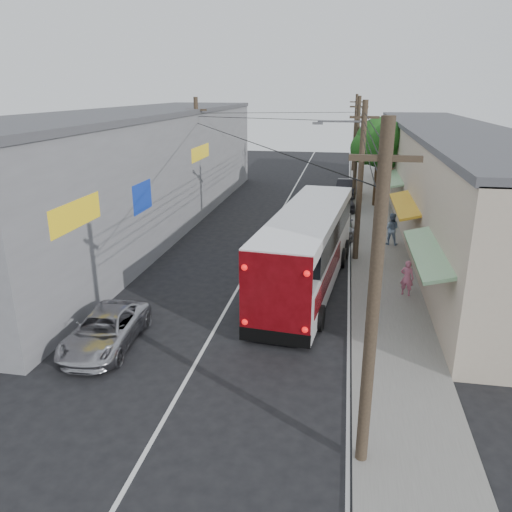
{
  "coord_description": "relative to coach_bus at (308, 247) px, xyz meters",
  "views": [
    {
      "loc": [
        4.45,
        -12.05,
        8.47
      ],
      "look_at": [
        1.08,
        6.75,
        2.06
      ],
      "focal_mm": 35.0,
      "sensor_mm": 36.0,
      "label": 1
    }
  ],
  "objects": [
    {
      "name": "coach_bus",
      "position": [
        0.0,
        0.0,
        0.0
      ],
      "size": [
        3.76,
        12.28,
        3.48
      ],
      "rotation": [
        0.0,
        0.0,
        -0.1
      ],
      "color": "white",
      "rests_on": "ground"
    },
    {
      "name": "jeepney",
      "position": [
        -6.37,
        -6.89,
        -1.19
      ],
      "size": [
        2.27,
        4.5,
        1.22
      ],
      "primitive_type": "imported",
      "rotation": [
        0.0,
        0.0,
        0.06
      ],
      "color": "#B0AFB6",
      "rests_on": "ground"
    },
    {
      "name": "utility_poles",
      "position": [
        0.12,
        11.23,
        2.32
      ],
      "size": [
        11.8,
        45.28,
        8.0
      ],
      "color": "#473828",
      "rests_on": "ground"
    },
    {
      "name": "building_right",
      "position": [
        7.98,
        12.9,
        1.35
      ],
      "size": [
        7.09,
        40.0,
        6.25
      ],
      "color": "#C2B29A",
      "rests_on": "ground"
    },
    {
      "name": "sidewalk",
      "position": [
        3.49,
        10.9,
        -1.74
      ],
      "size": [
        3.0,
        80.0,
        0.12
      ],
      "primitive_type": "cube",
      "color": "slate",
      "rests_on": "ground"
    },
    {
      "name": "building_left",
      "position": [
        -11.51,
        8.9,
        1.85
      ],
      "size": [
        7.2,
        36.0,
        7.25
      ],
      "color": "gray",
      "rests_on": "ground"
    },
    {
      "name": "pedestrian_near",
      "position": [
        4.26,
        -0.65,
        -0.91
      ],
      "size": [
        0.66,
        0.56,
        1.55
      ],
      "primitive_type": "imported",
      "rotation": [
        0.0,
        0.0,
        2.75
      ],
      "color": "#D16F90",
      "rests_on": "sidewalk"
    },
    {
      "name": "street_tree",
      "position": [
        3.86,
        16.92,
        2.87
      ],
      "size": [
        4.4,
        4.0,
        6.6
      ],
      "color": "#3F2B19",
      "rests_on": "ground"
    },
    {
      "name": "pedestrian_far",
      "position": [
        4.15,
        6.78,
        -0.78
      ],
      "size": [
        0.97,
        0.81,
        1.8
      ],
      "primitive_type": "imported",
      "rotation": [
        0.0,
        0.0,
        2.98
      ],
      "color": "#859FC2",
      "rests_on": "sidewalk"
    },
    {
      "name": "ground",
      "position": [
        -3.01,
        -9.1,
        -1.8
      ],
      "size": [
        120.0,
        120.0,
        0.0
      ],
      "primitive_type": "plane",
      "color": "black",
      "rests_on": "ground"
    },
    {
      "name": "parked_suv",
      "position": [
        1.03,
        8.9,
        -1.07
      ],
      "size": [
        2.33,
        5.17,
        1.47
      ],
      "primitive_type": "imported",
      "rotation": [
        0.0,
        0.0,
        0.05
      ],
      "color": "gray",
      "rests_on": "ground"
    },
    {
      "name": "parked_car_far",
      "position": [
        1.59,
        19.97,
        -1.08
      ],
      "size": [
        1.89,
        4.48,
        1.44
      ],
      "primitive_type": "imported",
      "rotation": [
        0.0,
        0.0,
        -0.08
      ],
      "color": "black",
      "rests_on": "ground"
    },
    {
      "name": "parked_car_mid",
      "position": [
        1.31,
        15.46,
        -1.05
      ],
      "size": [
        1.98,
        4.52,
        1.51
      ],
      "primitive_type": "imported",
      "rotation": [
        0.0,
        0.0,
        0.04
      ],
      "color": "#2B2A30",
      "rests_on": "ground"
    }
  ]
}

